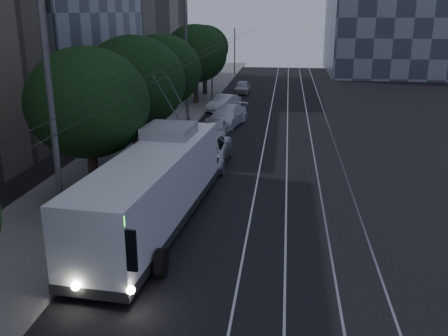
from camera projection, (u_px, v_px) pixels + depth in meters
name	position (u px, v px, depth m)	size (l,w,h in m)	color
ground	(236.00, 250.00, 17.56)	(120.00, 120.00, 0.00)	black
sidewalk	(164.00, 122.00, 37.35)	(5.00, 90.00, 0.15)	slate
tram_rails	(298.00, 127.00, 36.19)	(4.52, 90.00, 0.02)	gray
overhead_wires	(196.00, 77.00, 36.03)	(2.23, 90.00, 6.00)	black
trolleybus	(155.00, 188.00, 19.00)	(3.32, 11.65, 5.63)	silver
pickup_silver	(205.00, 152.00, 26.94)	(2.49, 5.40, 1.50)	silver
car_white_a	(216.00, 129.00, 32.70)	(1.51, 3.75, 1.28)	silver
car_white_b	(227.00, 116.00, 36.40)	(2.03, 4.98, 1.45)	silver
car_white_c	(224.00, 103.00, 41.86)	(1.39, 3.98, 1.31)	silver
car_white_d	(242.00, 87.00, 50.84)	(1.48, 3.67, 1.25)	#B4B3B8
tree_1	(88.00, 103.00, 20.84)	(5.17, 5.17, 6.70)	black
tree_2	(134.00, 82.00, 26.41)	(5.47, 5.47, 6.89)	black
tree_3	(162.00, 71.00, 32.16)	(5.15, 5.15, 6.69)	black
tree_4	(195.00, 54.00, 43.72)	(5.59, 5.59, 6.99)	black
tree_5	(205.00, 47.00, 48.43)	(4.68, 4.68, 6.79)	black
streetlamp_near	(61.00, 74.00, 15.34)	(2.48, 0.44, 10.30)	slate
streetlamp_far	(192.00, 43.00, 36.03)	(2.36, 0.44, 9.70)	slate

